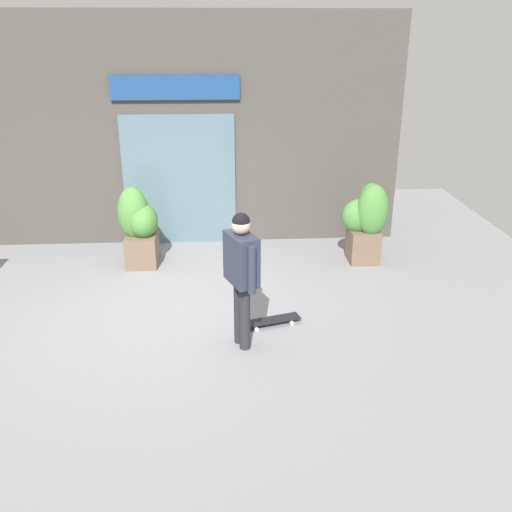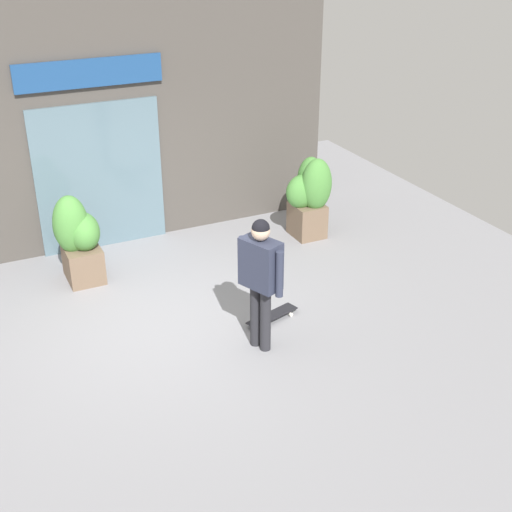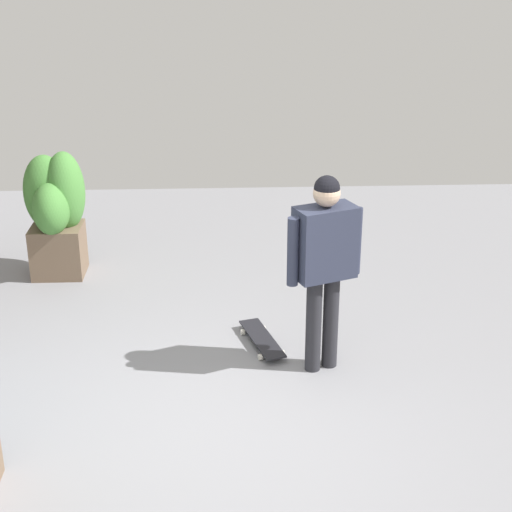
{
  "view_description": "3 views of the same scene",
  "coord_description": "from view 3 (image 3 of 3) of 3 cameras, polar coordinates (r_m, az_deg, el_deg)",
  "views": [
    {
      "loc": [
        0.7,
        -6.79,
        3.55
      ],
      "look_at": [
        1.1,
        -0.37,
        0.94
      ],
      "focal_mm": 39.14,
      "sensor_mm": 36.0,
      "label": 1
    },
    {
      "loc": [
        -2.18,
        -7.18,
        4.73
      ],
      "look_at": [
        1.1,
        -0.37,
        0.94
      ],
      "focal_mm": 48.32,
      "sensor_mm": 36.0,
      "label": 2
    },
    {
      "loc": [
        -4.84,
        -0.1,
        3.38
      ],
      "look_at": [
        1.1,
        -0.37,
        0.94
      ],
      "focal_mm": 54.93,
      "sensor_mm": 36.0,
      "label": 3
    }
  ],
  "objects": [
    {
      "name": "skateboard",
      "position": [
        6.98,
        0.44,
        -6.06
      ],
      "size": [
        0.78,
        0.39,
        0.08
      ],
      "rotation": [
        0.0,
        0.0,
        0.29
      ],
      "color": "black",
      "rests_on": "ground_plane"
    },
    {
      "name": "skateboarder",
      "position": [
        6.25,
        5.02,
        0.17
      ],
      "size": [
        0.42,
        0.62,
        1.68
      ],
      "rotation": [
        0.0,
        0.0,
        0.38
      ],
      "color": "#28282D",
      "rests_on": "ground_plane"
    },
    {
      "name": "ground_plane",
      "position": [
        5.9,
        -3.22,
        -12.66
      ],
      "size": [
        12.0,
        12.0,
        0.0
      ],
      "primitive_type": "plane",
      "color": "gray"
    },
    {
      "name": "planter_box_left",
      "position": [
        8.47,
        -14.38,
        3.34
      ],
      "size": [
        0.71,
        0.64,
        1.33
      ],
      "color": "brown",
      "rests_on": "ground_plane"
    }
  ]
}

